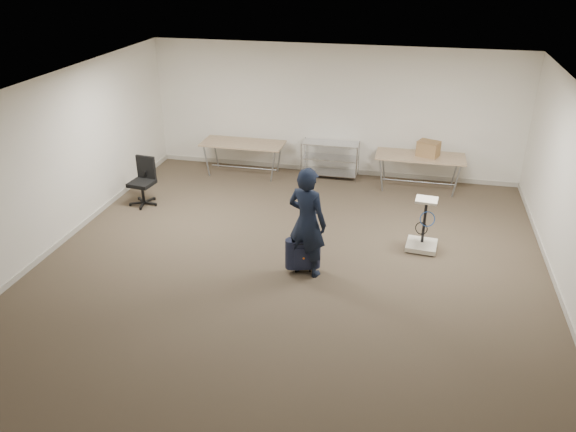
# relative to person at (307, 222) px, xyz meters

# --- Properties ---
(ground) EXTENTS (9.00, 9.00, 0.00)m
(ground) POSITION_rel_person_xyz_m (-0.27, -0.14, -0.87)
(ground) COLOR #433728
(ground) RESTS_ON ground
(room_shell) EXTENTS (8.00, 9.00, 9.00)m
(room_shell) POSITION_rel_person_xyz_m (-0.27, 1.24, -0.82)
(room_shell) COLOR white
(room_shell) RESTS_ON ground
(folding_table_left) EXTENTS (1.80, 0.75, 0.73)m
(folding_table_left) POSITION_rel_person_xyz_m (-2.17, 3.81, -0.20)
(folding_table_left) COLOR #907758
(folding_table_left) RESTS_ON ground
(folding_table_right) EXTENTS (1.80, 0.75, 0.73)m
(folding_table_right) POSITION_rel_person_xyz_m (1.63, 3.81, -0.20)
(folding_table_right) COLOR #907758
(folding_table_right) RESTS_ON ground
(wire_shelf) EXTENTS (1.22, 0.47, 0.80)m
(wire_shelf) POSITION_rel_person_xyz_m (-0.27, 4.06, -0.43)
(wire_shelf) COLOR silver
(wire_shelf) RESTS_ON ground
(person) EXTENTS (0.74, 0.61, 1.75)m
(person) POSITION_rel_person_xyz_m (0.00, 0.00, 0.00)
(person) COLOR black
(person) RESTS_ON ground
(suitcase) EXTENTS (0.40, 0.30, 0.96)m
(suitcase) POSITION_rel_person_xyz_m (-0.06, -0.01, -0.55)
(suitcase) COLOR black
(suitcase) RESTS_ON ground
(office_chair) EXTENTS (0.57, 0.57, 0.94)m
(office_chair) POSITION_rel_person_xyz_m (-3.62, 1.84, -0.59)
(office_chair) COLOR black
(office_chair) RESTS_ON ground
(equipment_cart) EXTENTS (0.54, 0.54, 0.91)m
(equipment_cart) POSITION_rel_person_xyz_m (1.75, 1.18, -0.63)
(equipment_cart) COLOR silver
(equipment_cart) RESTS_ON ground
(cardboard_box) EXTENTS (0.50, 0.44, 0.31)m
(cardboard_box) POSITION_rel_person_xyz_m (1.77, 3.82, 0.01)
(cardboard_box) COLOR #946D45
(cardboard_box) RESTS_ON folding_table_right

